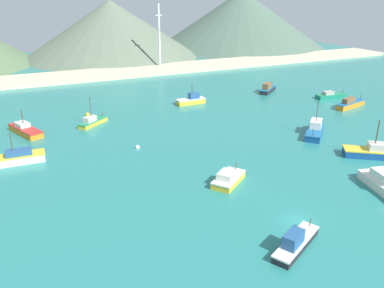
# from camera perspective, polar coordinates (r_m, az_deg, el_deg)

# --- Properties ---
(ground) EXTENTS (260.00, 280.00, 0.50)m
(ground) POSITION_cam_1_polar(r_m,az_deg,el_deg) (74.81, 0.74, -0.05)
(ground) COLOR teal
(fishing_boat_1) EXTENTS (8.21, 7.09, 2.83)m
(fishing_boat_1) POSITION_cam_1_polar(r_m,az_deg,el_deg) (114.75, 11.07, 8.01)
(fishing_boat_1) COLOR #232328
(fishing_boat_1) RESTS_ON ground
(fishing_boat_3) EXTENTS (7.31, 6.58, 6.40)m
(fishing_boat_3) POSITION_cam_1_polar(r_m,az_deg,el_deg) (87.40, -14.47, 3.22)
(fishing_boat_3) COLOR gold
(fishing_boat_3) RESTS_ON ground
(fishing_boat_4) EXTENTS (10.25, 4.27, 2.96)m
(fishing_boat_4) POSITION_cam_1_polar(r_m,az_deg,el_deg) (105.24, 22.29, 5.50)
(fishing_boat_4) COLOR orange
(fishing_boat_4) RESTS_ON ground
(fishing_boat_5) EXTENTS (11.08, 3.31, 5.50)m
(fishing_boat_5) POSITION_cam_1_polar(r_m,az_deg,el_deg) (72.40, -24.98, -1.97)
(fishing_boat_5) COLOR silver
(fishing_boat_5) RESTS_ON ground
(fishing_boat_7) EXTENTS (6.43, 10.47, 4.91)m
(fishing_boat_7) POSITION_cam_1_polar(r_m,az_deg,el_deg) (86.48, -23.35, 1.92)
(fishing_boat_7) COLOR orange
(fishing_boat_7) RESTS_ON ground
(fishing_boat_9) EXTENTS (9.53, 8.02, 6.84)m
(fishing_boat_9) POSITION_cam_1_polar(r_m,az_deg,el_deg) (75.37, 25.07, -1.03)
(fishing_boat_9) COLOR #14478C
(fishing_boat_9) RESTS_ON ground
(fishing_boat_10) EXTENTS (7.57, 2.72, 5.43)m
(fishing_boat_10) POSITION_cam_1_polar(r_m,az_deg,el_deg) (100.85, -0.10, 6.50)
(fishing_boat_10) COLOR gold
(fishing_boat_10) RESTS_ON ground
(fishing_boat_11) EXTENTS (8.90, 3.28, 2.11)m
(fishing_boat_11) POSITION_cam_1_polar(r_m,az_deg,el_deg) (113.09, 19.75, 6.75)
(fishing_boat_11) COLOR #198466
(fishing_boat_11) RESTS_ON ground
(fishing_boat_13) EXTENTS (8.59, 5.78, 2.58)m
(fishing_boat_13) POSITION_cam_1_polar(r_m,az_deg,el_deg) (46.79, 14.98, -13.84)
(fishing_boat_13) COLOR #232328
(fishing_boat_13) RESTS_ON ground
(fishing_boat_14) EXTENTS (7.17, 6.43, 2.21)m
(fishing_boat_14) POSITION_cam_1_polar(r_m,az_deg,el_deg) (59.37, 5.35, -5.09)
(fishing_boat_14) COLOR gold
(fishing_boat_14) RESTS_ON ground
(fishing_boat_15) EXTENTS (9.01, 8.66, 7.28)m
(fishing_boat_15) POSITION_cam_1_polar(r_m,az_deg,el_deg) (82.55, 17.66, 1.99)
(fishing_boat_15) COLOR #14478C
(fishing_boat_15) RESTS_ON ground
(buoy_0) EXTENTS (1.04, 1.04, 1.04)m
(buoy_0) POSITION_cam_1_polar(r_m,az_deg,el_deg) (94.55, -15.13, 4.17)
(buoy_0) COLOR gold
(buoy_0) RESTS_ON ground
(buoy_1) EXTENTS (0.89, 0.89, 0.89)m
(buoy_1) POSITION_cam_1_polar(r_m,az_deg,el_deg) (73.02, -8.04, -0.49)
(buoy_1) COLOR silver
(buoy_1) RESTS_ON ground
(beach_strip) EXTENTS (247.00, 16.99, 1.20)m
(beach_strip) POSITION_cam_1_polar(r_m,az_deg,el_deg) (139.13, -12.11, 10.12)
(beach_strip) COLOR beige
(beach_strip) RESTS_ON ground
(hill_central) EXTENTS (76.00, 76.00, 23.75)m
(hill_central) POSITION_cam_1_polar(r_m,az_deg,el_deg) (179.68, -11.83, 16.32)
(hill_central) COLOR #60705B
(hill_central) RESTS_ON ground
(hill_east) EXTENTS (84.56, 84.56, 27.52)m
(hill_east) POSITION_cam_1_polar(r_m,az_deg,el_deg) (208.64, 7.23, 17.81)
(hill_east) COLOR #4C6656
(hill_east) RESTS_ON ground
(radio_tower) EXTENTS (2.32, 1.86, 23.20)m
(radio_tower) POSITION_cam_1_polar(r_m,az_deg,el_deg) (146.96, -4.86, 15.55)
(radio_tower) COLOR silver
(radio_tower) RESTS_ON ground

